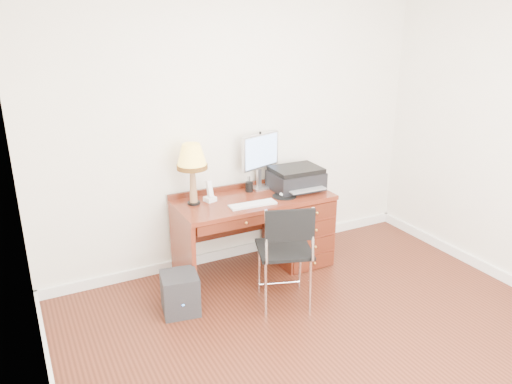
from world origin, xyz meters
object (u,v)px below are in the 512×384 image
phone (210,195)px  chair (289,245)px  desk (282,224)px  equipment_box (180,293)px  printer (296,178)px  monitor (261,154)px  leg_lamp (192,160)px

phone → chair: 0.94m
desk → equipment_box: size_ratio=4.29×
desk → phone: bearing=172.4°
chair → printer: bearing=74.5°
monitor → leg_lamp: 0.79m
phone → equipment_box: size_ratio=0.57×
printer → phone: printer is taller
monitor → equipment_box: bearing=-168.2°
chair → equipment_box: chair is taller
desk → equipment_box: desk is taller
equipment_box → monitor: bearing=40.2°
desk → chair: (-0.36, -0.73, 0.16)m
monitor → desk: bearing=-82.1°
desk → equipment_box: 1.31m
leg_lamp → equipment_box: 1.16m
monitor → equipment_box: (-1.11, -0.64, -0.92)m
leg_lamp → phone: leg_lamp is taller
phone → equipment_box: (-0.50, -0.50, -0.63)m
monitor → printer: bearing=-52.8°
equipment_box → printer: bearing=27.8°
leg_lamp → chair: bearing=-57.8°
phone → chair: bearing=-82.5°
printer → chair: 0.98m
printer → equipment_box: 1.62m
desk → phone: phone is taller
printer → chair: bearing=-123.4°
phone → chair: (0.36, -0.83, -0.23)m
desk → printer: printer is taller
printer → phone: bearing=177.6°
phone → equipment_box: phone is taller
phone → desk: bearing=-23.8°
phone → printer: bearing=-19.8°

